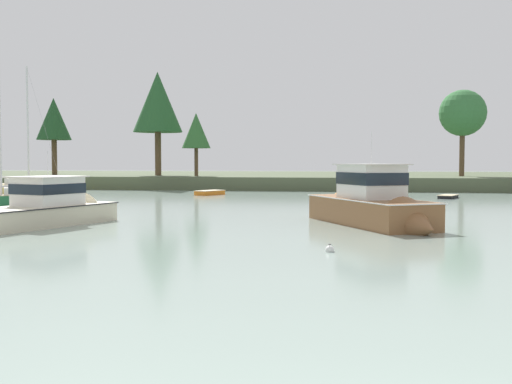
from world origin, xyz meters
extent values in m
cube|color=#4C563D|center=(0.00, 80.59, 0.76)|extent=(183.99, 41.66, 1.52)
cube|color=#236B3D|center=(-25.21, 34.27, 0.13)|extent=(8.26, 6.38, 1.43)
cube|color=#CCB78E|center=(-25.21, 34.27, 0.86)|extent=(7.70, 5.90, 0.04)
cube|color=silver|center=(-24.85, 34.50, 1.14)|extent=(2.29, 2.13, 0.51)
cylinder|color=silver|center=(-25.78, 33.89, 5.65)|extent=(0.17, 0.17, 9.54)
cylinder|color=silver|center=(-24.35, 34.83, 1.49)|extent=(2.93, 1.98, 0.14)
cylinder|color=silver|center=(-24.35, 34.83, 1.54)|extent=(2.64, 1.79, 0.14)
cube|color=brown|center=(-0.06, 26.04, 0.31)|extent=(6.64, 9.03, 2.12)
cone|color=brown|center=(1.96, 22.22, 0.31)|extent=(3.48, 3.38, 2.66)
cube|color=silver|center=(-0.06, 26.04, 1.34)|extent=(6.83, 9.24, 0.05)
cube|color=silver|center=(0.02, 25.90, 2.24)|extent=(3.57, 3.91, 1.73)
cube|color=#19232D|center=(0.02, 25.90, 2.41)|extent=(3.64, 3.99, 0.62)
cube|color=beige|center=(0.02, 25.90, 3.13)|extent=(4.08, 4.42, 0.06)
cylinder|color=silver|center=(0.02, 25.90, 4.00)|extent=(0.03, 0.03, 1.68)
cube|color=black|center=(7.71, 49.59, 0.09)|extent=(2.13, 2.91, 0.40)
cube|color=#C6B289|center=(7.71, 49.59, 0.29)|extent=(2.26, 3.05, 0.05)
cube|color=tan|center=(7.71, 49.59, 0.25)|extent=(1.00, 0.48, 0.03)
cube|color=beige|center=(-16.64, 22.89, 0.23)|extent=(5.42, 8.58, 1.59)
cone|color=beige|center=(-15.34, 26.70, 0.23)|extent=(3.27, 3.00, 2.68)
cube|color=black|center=(-16.64, 22.89, 1.00)|extent=(5.58, 8.77, 0.05)
cube|color=silver|center=(-16.49, 23.33, 1.74)|extent=(3.18, 3.49, 1.44)
cube|color=#19232D|center=(-16.49, 23.33, 1.89)|extent=(3.25, 3.56, 0.52)
cube|color=beige|center=(-16.49, 23.33, 2.49)|extent=(3.66, 3.94, 0.06)
cylinder|color=silver|center=(-16.49, 23.33, 3.18)|extent=(0.03, 0.03, 1.31)
cube|color=orange|center=(-14.61, 51.57, 0.13)|extent=(2.65, 3.35, 0.60)
cube|color=#C6B289|center=(-14.61, 51.57, 0.43)|extent=(2.80, 3.51, 0.05)
cube|color=tan|center=(-14.61, 51.57, 0.39)|extent=(1.11, 0.64, 0.03)
cube|color=gold|center=(-33.86, 50.47, 0.14)|extent=(9.86, 3.87, 1.61)
cube|color=#CCB78E|center=(-33.86, 50.47, 0.97)|extent=(9.25, 3.48, 0.04)
cube|color=silver|center=(-34.34, 50.54, 1.28)|extent=(2.32, 1.91, 0.58)
cylinder|color=silver|center=(-33.10, 50.36, 6.90)|extent=(0.19, 0.19, 11.83)
cylinder|color=silver|center=(-35.00, 50.63, 1.67)|extent=(3.82, 0.69, 0.15)
cylinder|color=silver|center=(-35.00, 50.63, 1.72)|extent=(3.44, 0.62, 0.14)
cylinder|color=#999999|center=(-31.20, 50.10, 6.88)|extent=(3.82, 0.55, 11.78)
sphere|color=white|center=(-1.80, 16.37, 0.06)|extent=(0.33, 0.33, 0.33)
torus|color=#333338|center=(-1.80, 16.37, 0.26)|extent=(0.12, 0.12, 0.02)
sphere|color=orange|center=(-2.20, 51.49, 0.08)|extent=(0.47, 0.47, 0.47)
torus|color=#333338|center=(-2.20, 51.49, 0.36)|extent=(0.12, 0.12, 0.02)
cylinder|color=brown|center=(-19.35, 64.56, 4.28)|extent=(0.45, 0.45, 5.51)
cone|color=#2D602D|center=(-19.35, 64.56, 7.03)|extent=(3.47, 3.47, 4.24)
cylinder|color=brown|center=(12.33, 68.76, 4.69)|extent=(0.60, 0.60, 6.32)
sphere|color=#336B38|center=(12.33, 68.76, 9.09)|extent=(5.53, 5.53, 5.53)
cylinder|color=brown|center=(-25.01, 67.15, 6.02)|extent=(0.79, 0.79, 8.99)
cone|color=#235128|center=(-25.01, 67.15, 10.82)|extent=(6.21, 6.21, 7.59)
cylinder|color=brown|center=(-39.74, 68.38, 5.29)|extent=(0.69, 0.69, 7.54)
cone|color=#1E4723|center=(-39.74, 68.38, 8.94)|extent=(4.52, 4.52, 5.53)
camera|label=1|loc=(-1.17, -5.14, 3.27)|focal=41.49mm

